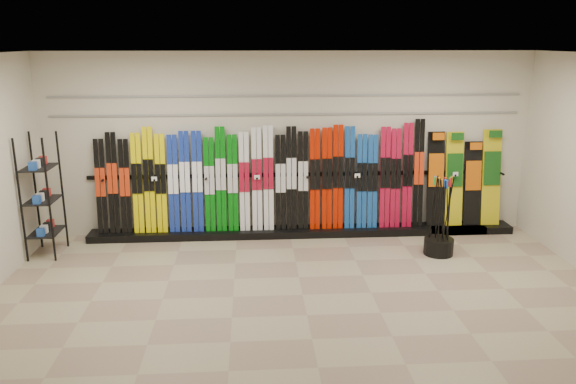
{
  "coord_description": "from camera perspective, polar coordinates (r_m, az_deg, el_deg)",
  "views": [
    {
      "loc": [
        -0.63,
        -6.58,
        3.16
      ],
      "look_at": [
        -0.12,
        1.0,
        1.1
      ],
      "focal_mm": 35.0,
      "sensor_mm": 36.0,
      "label": 1
    }
  ],
  "objects": [
    {
      "name": "back_wall",
      "position": [
        9.25,
        0.13,
        4.84
      ],
      "size": [
        8.0,
        0.0,
        8.0
      ],
      "primitive_type": "plane",
      "rotation": [
        1.57,
        0.0,
        0.0
      ],
      "color": "beige",
      "rests_on": "floor"
    },
    {
      "name": "ceiling",
      "position": [
        6.61,
        1.68,
        13.79
      ],
      "size": [
        8.0,
        8.0,
        0.0
      ],
      "primitive_type": "plane",
      "rotation": [
        3.14,
        0.0,
        0.0
      ],
      "color": "silver",
      "rests_on": "back_wall"
    },
    {
      "name": "slatwall_rail_0",
      "position": [
        9.15,
        0.14,
        7.9
      ],
      "size": [
        7.6,
        0.02,
        0.03
      ],
      "primitive_type": "cube",
      "color": "gray",
      "rests_on": "back_wall"
    },
    {
      "name": "skis",
      "position": [
        9.16,
        -2.43,
        1.16
      ],
      "size": [
        5.36,
        0.2,
        1.8
      ],
      "color": "black",
      "rests_on": "ski_rack_base"
    },
    {
      "name": "ski_poles",
      "position": [
        8.72,
        15.37,
        -2.38
      ],
      "size": [
        0.33,
        0.36,
        1.18
      ],
      "color": "black",
      "rests_on": "pole_bin"
    },
    {
      "name": "pole_bin",
      "position": [
        8.88,
        15.05,
        -5.35
      ],
      "size": [
        0.44,
        0.44,
        0.25
      ],
      "primitive_type": "cylinder",
      "color": "black",
      "rests_on": "floor"
    },
    {
      "name": "floor",
      "position": [
        7.32,
        1.5,
        -10.39
      ],
      "size": [
        8.0,
        8.0,
        0.0
      ],
      "primitive_type": "plane",
      "color": "gray",
      "rests_on": "ground"
    },
    {
      "name": "slatwall_rail_1",
      "position": [
        9.12,
        0.14,
        9.77
      ],
      "size": [
        7.6,
        0.02,
        0.03
      ],
      "primitive_type": "cube",
      "color": "gray",
      "rests_on": "back_wall"
    },
    {
      "name": "snowboards",
      "position": [
        9.89,
        17.46,
        1.2
      ],
      "size": [
        1.26,
        0.25,
        1.61
      ],
      "color": "black",
      "rests_on": "ski_rack_base"
    },
    {
      "name": "ski_rack_base",
      "position": [
        9.42,
        1.58,
        -4.04
      ],
      "size": [
        8.0,
        0.4,
        0.12
      ],
      "primitive_type": "cube",
      "color": "black",
      "rests_on": "floor"
    },
    {
      "name": "accessory_rack",
      "position": [
        9.12,
        -23.71,
        -0.34
      ],
      "size": [
        0.4,
        0.6,
        1.84
      ],
      "primitive_type": "cube",
      "color": "black",
      "rests_on": "floor"
    }
  ]
}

